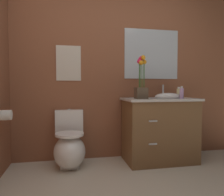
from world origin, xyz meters
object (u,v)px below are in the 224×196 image
(vanity_cabinet, at_px, (160,129))
(wall_poster, at_px, (69,63))
(flower_vase, at_px, (141,84))
(soap_bottle, at_px, (182,93))
(lotion_bottle, at_px, (179,93))
(toilet_paper_roll, at_px, (6,115))
(wall_mirror, at_px, (152,54))
(toilet, at_px, (70,147))

(vanity_cabinet, xyz_separation_m, wall_poster, (-1.17, 0.29, 0.87))
(wall_poster, bearing_deg, vanity_cabinet, -14.13)
(wall_poster, bearing_deg, flower_vase, -23.88)
(vanity_cabinet, height_order, soap_bottle, vanity_cabinet)
(lotion_bottle, relative_size, toilet_paper_roll, 1.35)
(vanity_cabinet, xyz_separation_m, flower_vase, (-0.29, -0.09, 0.59))
(soap_bottle, bearing_deg, flower_vase, 172.64)
(vanity_cabinet, xyz_separation_m, soap_bottle, (0.22, -0.16, 0.48))
(vanity_cabinet, bearing_deg, lotion_bottle, 18.78)
(wall_poster, distance_m, wall_mirror, 1.18)
(vanity_cabinet, bearing_deg, wall_poster, 165.87)
(wall_mirror, bearing_deg, wall_poster, 180.00)
(wall_mirror, relative_size, toilet_paper_roll, 7.27)
(soap_bottle, distance_m, lotion_bottle, 0.29)
(vanity_cabinet, distance_m, flower_vase, 0.67)
(vanity_cabinet, distance_m, lotion_bottle, 0.59)
(toilet, height_order, soap_bottle, soap_bottle)
(toilet, distance_m, soap_bottle, 1.55)
(flower_vase, bearing_deg, toilet, 172.16)
(toilet, xyz_separation_m, wall_mirror, (1.17, 0.27, 1.21))
(vanity_cabinet, distance_m, toilet_paper_roll, 1.86)
(flower_vase, relative_size, wall_poster, 1.16)
(vanity_cabinet, relative_size, soap_bottle, 6.49)
(soap_bottle, bearing_deg, wall_mirror, 116.28)
(soap_bottle, bearing_deg, vanity_cabinet, 144.08)
(wall_mirror, xyz_separation_m, toilet_paper_roll, (-1.83, -0.46, -0.77))
(toilet, xyz_separation_m, flower_vase, (0.88, -0.12, 0.78))
(toilet, height_order, wall_mirror, wall_mirror)
(lotion_bottle, bearing_deg, soap_bottle, -111.67)
(wall_mirror, bearing_deg, lotion_bottle, -28.63)
(wall_poster, relative_size, toilet_paper_roll, 4.19)
(lotion_bottle, relative_size, wall_mirror, 0.19)
(vanity_cabinet, distance_m, wall_poster, 1.48)
(vanity_cabinet, height_order, toilet_paper_roll, vanity_cabinet)
(flower_vase, xyz_separation_m, lotion_bottle, (0.62, 0.21, -0.12))
(wall_poster, bearing_deg, soap_bottle, -18.11)
(toilet, bearing_deg, flower_vase, -7.84)
(flower_vase, height_order, soap_bottle, flower_vase)
(vanity_cabinet, height_order, wall_mirror, wall_mirror)
(toilet, height_order, lotion_bottle, lotion_bottle)
(toilet, height_order, wall_poster, wall_poster)
(flower_vase, bearing_deg, vanity_cabinet, 17.95)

